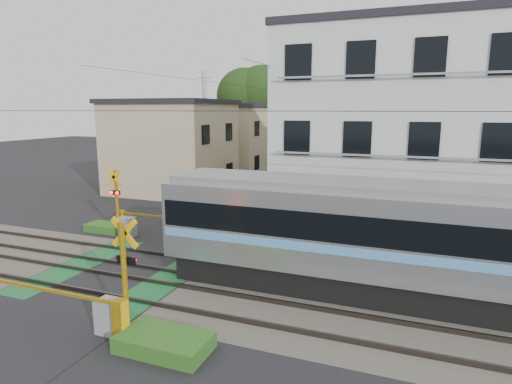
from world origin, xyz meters
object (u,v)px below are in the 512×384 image
at_px(crossing_signal_far, 126,221).
at_px(apartment_block, 396,131).
at_px(crossing_signal_near, 112,309).
at_px(pedestrian, 315,160).
at_px(commuter_train, 440,243).

xyz_separation_m(crossing_signal_far, apartment_block, (11.09, 5.84, 3.94)).
bearing_deg(crossing_signal_near, apartment_block, 65.78).
xyz_separation_m(crossing_signal_near, pedestrian, (-2.41, 32.27, 0.14)).
bearing_deg(commuter_train, crossing_signal_far, 169.23).
xyz_separation_m(commuter_train, crossing_signal_near, (-7.72, -4.85, -1.15)).
bearing_deg(crossing_signal_near, commuter_train, 32.15).
bearing_deg(pedestrian, commuter_train, 110.75).
distance_m(crossing_signal_near, apartment_block, 14.95).
xyz_separation_m(crossing_signal_near, apartment_block, (5.91, 13.15, 3.94)).
height_order(crossing_signal_near, apartment_block, apartment_block).
bearing_deg(crossing_signal_far, commuter_train, -10.77).
height_order(crossing_signal_far, pedestrian, crossing_signal_far).
bearing_deg(commuter_train, crossing_signal_near, -147.85).
height_order(commuter_train, crossing_signal_far, commuter_train).
relative_size(crossing_signal_far, pedestrian, 2.79).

